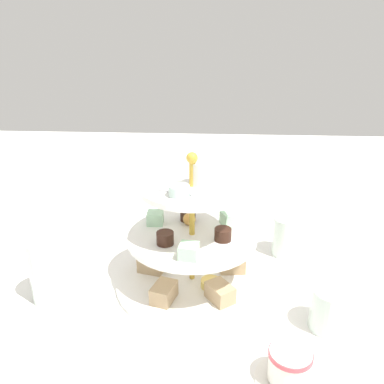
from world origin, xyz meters
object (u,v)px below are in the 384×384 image
butter_knife_left (151,217)px  water_glass_mid_back (287,236)px  tiered_serving_stand (192,247)px  water_glass_tall_right (50,269)px  water_glass_short_left (331,309)px  teacup_with_saucer (289,367)px

butter_knife_left → water_glass_mid_back: bearing=136.7°
tiered_serving_stand → water_glass_mid_back: tiered_serving_stand is taller
water_glass_tall_right → butter_knife_left: (0.12, 0.34, -0.06)m
water_glass_short_left → teacup_with_saucer: bearing=-126.3°
butter_knife_left → water_glass_short_left: bearing=115.3°
water_glass_tall_right → butter_knife_left: water_glass_tall_right is taller
tiered_serving_stand → water_glass_tall_right: tiered_serving_stand is taller
tiered_serving_stand → water_glass_short_left: 0.25m
tiered_serving_stand → water_glass_short_left: bearing=-25.9°
water_glass_tall_right → water_glass_mid_back: bearing=22.4°
water_glass_tall_right → water_glass_mid_back: (0.44, 0.18, -0.02)m
water_glass_mid_back → teacup_with_saucer: bearing=-98.2°
water_glass_mid_back → water_glass_short_left: bearing=-81.7°
tiered_serving_stand → water_glass_mid_back: size_ratio=3.39×
teacup_with_saucer → tiered_serving_stand: bearing=123.0°
water_glass_short_left → butter_knife_left: water_glass_short_left is taller
tiered_serving_stand → water_glass_short_left: size_ratio=4.03×
teacup_with_saucer → water_glass_tall_right: bearing=157.7°
water_glass_short_left → butter_knife_left: (-0.35, 0.39, -0.03)m
teacup_with_saucer → water_glass_mid_back: (0.05, 0.34, 0.02)m
water_glass_tall_right → water_glass_short_left: 0.47m
teacup_with_saucer → water_glass_mid_back: water_glass_mid_back is taller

